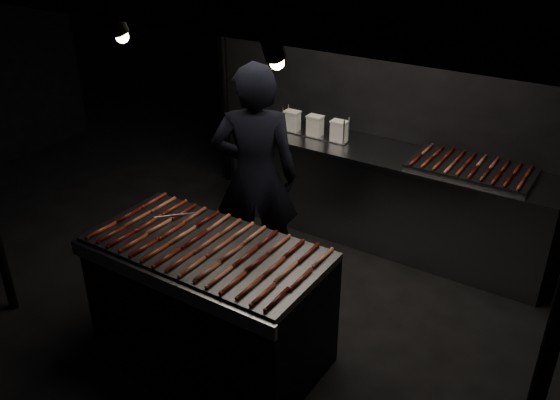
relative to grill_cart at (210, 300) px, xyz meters
The scene contains 10 objects.
ground 1.08m from the grill_cart, 75.92° to the left, with size 80.00×80.00×0.00m, color black.
stall_structure 2.20m from the grill_cart, 79.81° to the left, with size 4.30×3.30×2.62m.
grill_cart is the anchor object (origin of this frame).
sausages_main 0.46m from the grill_cart, 90.00° to the left, with size 1.48×0.79×0.03m.
tongs 0.64m from the grill_cart, 153.23° to the left, with size 0.04×0.42×0.02m, color gray, non-canonical shape.
back_counter 2.13m from the grill_cart, 79.90° to the left, with size 3.00×0.62×0.90m.
tray_rack 2.20m from the grill_cart, 100.18° to the left, with size 0.70×0.14×0.24m.
second_grill 2.43m from the grill_cart, 61.82° to the left, with size 1.00×0.55×0.05m, color #3D3D3F.
sausages_back 2.43m from the grill_cart, 61.82° to the left, with size 0.86×0.54×0.03m.
vendor 1.11m from the grill_cart, 105.74° to the left, with size 0.69×0.45×1.89m, color black.
Camera 1 is at (1.98, -3.48, 2.98)m, focal length 38.00 mm.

